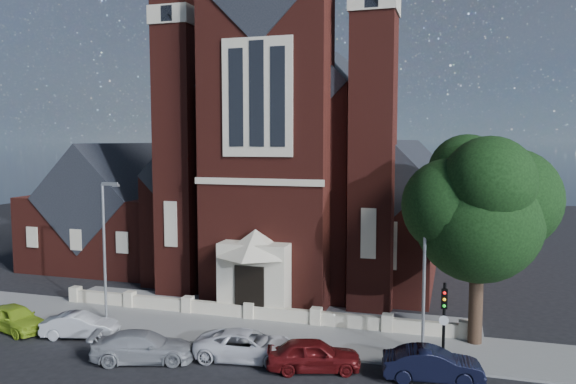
% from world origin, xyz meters
% --- Properties ---
extents(ground, '(120.00, 120.00, 0.00)m').
position_xyz_m(ground, '(0.00, 15.00, 0.00)').
color(ground, black).
rests_on(ground, ground).
extents(pavement_strip, '(60.00, 5.00, 0.12)m').
position_xyz_m(pavement_strip, '(0.00, 4.50, 0.00)').
color(pavement_strip, slate).
rests_on(pavement_strip, ground).
extents(forecourt_paving, '(26.00, 3.00, 0.14)m').
position_xyz_m(forecourt_paving, '(0.00, 8.50, 0.00)').
color(forecourt_paving, slate).
rests_on(forecourt_paving, ground).
extents(forecourt_wall, '(24.00, 0.40, 0.90)m').
position_xyz_m(forecourt_wall, '(0.00, 6.50, 0.00)').
color(forecourt_wall, beige).
rests_on(forecourt_wall, ground).
extents(church, '(20.01, 34.90, 29.20)m').
position_xyz_m(church, '(-0.00, 22.94, 8.19)').
color(church, '#4D1B14').
rests_on(church, ground).
extents(parish_hall, '(12.00, 12.20, 10.24)m').
position_xyz_m(parish_hall, '(-16.00, 18.00, 4.01)').
color(parish_hall, '#4D1B14').
rests_on(parish_hall, ground).
extents(street_tree, '(6.40, 6.60, 10.70)m').
position_xyz_m(street_tree, '(12.60, 5.71, 6.96)').
color(street_tree, black).
rests_on(street_tree, ground).
extents(street_lamp_left, '(1.16, 0.22, 8.09)m').
position_xyz_m(street_lamp_left, '(-7.91, 4.00, 4.60)').
color(street_lamp_left, gray).
rests_on(street_lamp_left, ground).
extents(street_lamp_right, '(1.16, 0.22, 8.09)m').
position_xyz_m(street_lamp_right, '(10.09, 4.00, 4.60)').
color(street_lamp_right, gray).
rests_on(street_lamp_right, ground).
extents(traffic_signal, '(0.28, 0.42, 4.00)m').
position_xyz_m(traffic_signal, '(11.00, 2.43, 2.58)').
color(traffic_signal, black).
rests_on(traffic_signal, ground).
extents(car_lime_van, '(4.58, 2.92, 1.45)m').
position_xyz_m(car_lime_van, '(-11.68, 0.95, 0.73)').
color(car_lime_van, '#9CC226').
rests_on(car_lime_van, ground).
extents(car_silver_a, '(4.15, 2.35, 1.29)m').
position_xyz_m(car_silver_a, '(-7.64, 1.14, 0.65)').
color(car_silver_a, '#ACAFB4').
rests_on(car_silver_a, ground).
extents(car_silver_b, '(5.25, 3.42, 1.41)m').
position_xyz_m(car_silver_b, '(-2.67, -0.77, 0.71)').
color(car_silver_b, '#93969A').
rests_on(car_silver_b, ground).
extents(car_white_suv, '(5.23, 2.87, 1.39)m').
position_xyz_m(car_white_suv, '(1.99, 0.83, 0.69)').
color(car_white_suv, white).
rests_on(car_white_suv, ground).
extents(car_dark_red, '(4.62, 2.91, 1.47)m').
position_xyz_m(car_dark_red, '(5.35, 0.50, 0.73)').
color(car_dark_red, '#550E0F').
rests_on(car_dark_red, ground).
extents(car_navy, '(4.50, 2.18, 1.42)m').
position_xyz_m(car_navy, '(10.59, 0.95, 0.71)').
color(car_navy, black).
rests_on(car_navy, ground).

